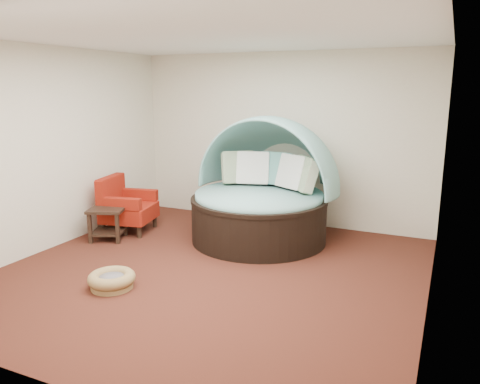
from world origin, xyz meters
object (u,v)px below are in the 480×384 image
at_px(canopy_daybed, 263,183).
at_px(red_armchair, 126,206).
at_px(pet_basket, 112,280).
at_px(side_table, 108,219).

relative_size(canopy_daybed, red_armchair, 2.62).
height_order(pet_basket, side_table, side_table).
relative_size(pet_basket, red_armchair, 0.61).
height_order(canopy_daybed, pet_basket, canopy_daybed).
height_order(canopy_daybed, side_table, canopy_daybed).
bearing_deg(canopy_daybed, side_table, -147.40).
distance_m(canopy_daybed, side_table, 2.38).
bearing_deg(red_armchair, side_table, -97.99).
xyz_separation_m(canopy_daybed, red_armchair, (-2.11, -0.55, -0.45)).
relative_size(pet_basket, side_table, 0.81).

